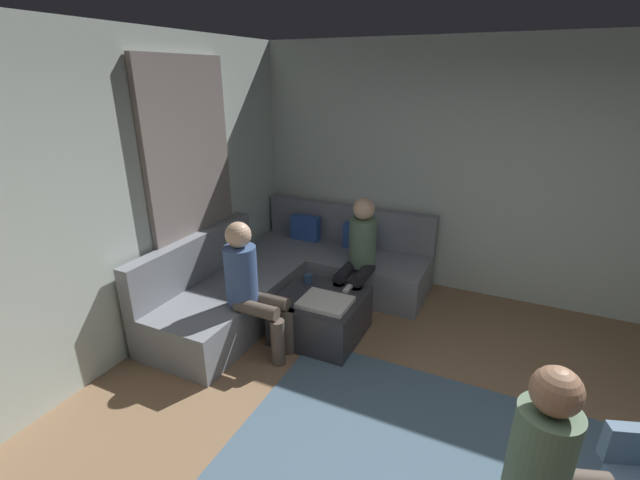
# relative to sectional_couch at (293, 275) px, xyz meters

# --- Properties ---
(wall_back) EXTENTS (6.00, 0.12, 2.70)m
(wall_back) POSITION_rel_sectional_couch_xyz_m (2.08, 1.06, 1.07)
(wall_back) COLOR silver
(wall_back) RESTS_ON ground_plane
(wall_left) EXTENTS (0.12, 6.00, 2.70)m
(wall_left) POSITION_rel_sectional_couch_xyz_m (-0.86, -1.88, 1.07)
(wall_left) COLOR silver
(wall_left) RESTS_ON ground_plane
(curtain_panel) EXTENTS (0.06, 1.10, 2.50)m
(curtain_panel) POSITION_rel_sectional_couch_xyz_m (-0.76, -0.58, 0.97)
(curtain_panel) COLOR gray
(curtain_panel) RESTS_ON ground_plane
(sectional_couch) EXTENTS (2.10, 2.55, 0.87)m
(sectional_couch) POSITION_rel_sectional_couch_xyz_m (0.00, 0.00, 0.00)
(sectional_couch) COLOR gray
(sectional_couch) RESTS_ON ground_plane
(ottoman) EXTENTS (0.76, 0.76, 0.42)m
(ottoman) POSITION_rel_sectional_couch_xyz_m (0.60, -0.53, -0.07)
(ottoman) COLOR #333338
(ottoman) RESTS_ON ground_plane
(folded_blanket) EXTENTS (0.44, 0.36, 0.04)m
(folded_blanket) POSITION_rel_sectional_couch_xyz_m (0.70, -0.65, 0.16)
(folded_blanket) COLOR white
(folded_blanket) RESTS_ON ottoman
(coffee_mug) EXTENTS (0.08, 0.08, 0.10)m
(coffee_mug) POSITION_rel_sectional_couch_xyz_m (0.38, -0.35, 0.19)
(coffee_mug) COLOR #334C72
(coffee_mug) RESTS_ON ottoman
(game_remote) EXTENTS (0.05, 0.15, 0.02)m
(game_remote) POSITION_rel_sectional_couch_xyz_m (0.78, -0.31, 0.15)
(game_remote) COLOR white
(game_remote) RESTS_ON ottoman
(person_on_couch_back) EXTENTS (0.30, 0.60, 1.20)m
(person_on_couch_back) POSITION_rel_sectional_couch_xyz_m (0.74, 0.06, 0.38)
(person_on_couch_back) COLOR black
(person_on_couch_back) RESTS_ON ground_plane
(person_on_couch_side) EXTENTS (0.60, 0.30, 1.20)m
(person_on_couch_side) POSITION_rel_sectional_couch_xyz_m (0.15, -0.99, 0.38)
(person_on_couch_side) COLOR brown
(person_on_couch_side) RESTS_ON ground_plane
(person_on_armchair) EXTENTS (0.61, 0.42, 1.18)m
(person_on_armchair) POSITION_rel_sectional_couch_xyz_m (2.47, -1.91, 0.36)
(person_on_armchair) COLOR brown
(person_on_armchair) RESTS_ON ground_plane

